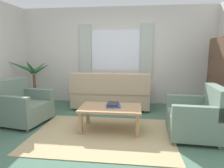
% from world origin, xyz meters
% --- Properties ---
extents(ground_plane, '(6.24, 6.24, 0.00)m').
position_xyz_m(ground_plane, '(0.00, 0.00, 0.00)').
color(ground_plane, '#476B56').
extents(wall_back, '(5.32, 0.12, 2.60)m').
position_xyz_m(wall_back, '(0.00, 2.26, 1.30)').
color(wall_back, silver).
rests_on(wall_back, ground_plane).
extents(window_with_curtains, '(1.98, 0.07, 1.40)m').
position_xyz_m(window_with_curtains, '(0.00, 2.18, 1.45)').
color(window_with_curtains, white).
extents(area_rug, '(2.40, 1.71, 0.01)m').
position_xyz_m(area_rug, '(0.00, 0.00, 0.01)').
color(area_rug, tan).
rests_on(area_rug, ground_plane).
extents(couch, '(1.90, 0.82, 0.92)m').
position_xyz_m(couch, '(-0.06, 1.58, 0.37)').
color(couch, tan).
rests_on(couch, ground_plane).
extents(armchair_left, '(0.95, 0.97, 0.88)m').
position_xyz_m(armchair_left, '(-1.70, 0.38, 0.35)').
color(armchair_left, slate).
rests_on(armchair_left, ground_plane).
extents(armchair_right, '(0.86, 0.88, 0.88)m').
position_xyz_m(armchair_right, '(1.59, 0.10, 0.35)').
color(armchair_right, slate).
rests_on(armchair_right, ground_plane).
extents(coffee_table, '(1.10, 0.64, 0.44)m').
position_xyz_m(coffee_table, '(0.11, 0.23, 0.38)').
color(coffee_table, '#A87F56').
rests_on(coffee_table, ground_plane).
extents(book_stack_on_table, '(0.29, 0.30, 0.06)m').
position_xyz_m(book_stack_on_table, '(0.15, 0.29, 0.47)').
color(book_stack_on_table, '#335199').
rests_on(book_stack_on_table, coffee_table).
extents(potted_plant, '(1.04, 1.14, 1.27)m').
position_xyz_m(potted_plant, '(-2.15, 1.70, 0.54)').
color(potted_plant, '#56565B').
rests_on(potted_plant, ground_plane).
extents(bookshelf, '(0.30, 0.94, 1.72)m').
position_xyz_m(bookshelf, '(2.34, 1.14, 0.88)').
color(bookshelf, brown).
rests_on(bookshelf, ground_plane).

